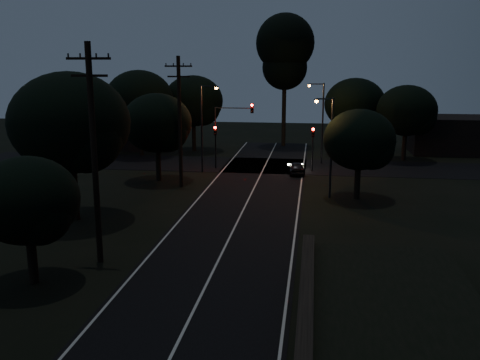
% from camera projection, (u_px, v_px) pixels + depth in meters
% --- Properties ---
extents(road_surface, '(60.00, 70.00, 0.03)m').
position_uv_depth(road_surface, '(252.00, 191.00, 42.26)').
color(road_surface, black).
rests_on(road_surface, ground).
extents(utility_pole_mid, '(2.20, 0.30, 11.00)m').
position_uv_depth(utility_pole_mid, '(94.00, 151.00, 26.25)').
color(utility_pole_mid, black).
rests_on(utility_pole_mid, ground).
extents(utility_pole_far, '(2.20, 0.30, 10.50)m').
position_uv_depth(utility_pole_far, '(180.00, 120.00, 42.74)').
color(utility_pole_far, black).
rests_on(utility_pole_far, ground).
extents(tree_left_b, '(4.69, 4.69, 5.96)m').
position_uv_depth(tree_left_b, '(30.00, 203.00, 23.91)').
color(tree_left_b, black).
rests_on(tree_left_b, ground).
extents(tree_left_c, '(7.52, 7.52, 9.50)m').
position_uv_depth(tree_left_c, '(73.00, 126.00, 33.36)').
color(tree_left_c, black).
rests_on(tree_left_c, ground).
extents(tree_left_d, '(5.90, 5.90, 7.49)m').
position_uv_depth(tree_left_d, '(159.00, 125.00, 45.01)').
color(tree_left_d, black).
rests_on(tree_left_d, ground).
extents(tree_far_nw, '(6.76, 6.76, 8.56)m').
position_uv_depth(tree_far_nw, '(195.00, 102.00, 60.37)').
color(tree_far_nw, black).
rests_on(tree_far_nw, ground).
extents(tree_far_w, '(7.22, 7.22, 9.21)m').
position_uv_depth(tree_far_w, '(141.00, 100.00, 57.07)').
color(tree_far_w, black).
rests_on(tree_far_w, ground).
extents(tree_far_ne, '(6.60, 6.60, 8.35)m').
position_uv_depth(tree_far_ne, '(357.00, 105.00, 57.97)').
color(tree_far_ne, black).
rests_on(tree_far_ne, ground).
extents(tree_far_e, '(6.11, 6.11, 7.75)m').
position_uv_depth(tree_far_e, '(409.00, 112.00, 54.48)').
color(tree_far_e, black).
rests_on(tree_far_e, ground).
extents(tree_right_a, '(5.27, 5.27, 6.70)m').
position_uv_depth(tree_right_a, '(362.00, 141.00, 39.03)').
color(tree_right_a, black).
rests_on(tree_right_a, ground).
extents(tall_pine, '(6.87, 6.87, 15.62)m').
position_uv_depth(tall_pine, '(285.00, 51.00, 62.77)').
color(tall_pine, black).
rests_on(tall_pine, ground).
extents(building_left, '(10.00, 8.00, 4.40)m').
position_uv_depth(building_left, '(109.00, 128.00, 64.68)').
color(building_left, black).
rests_on(building_left, ground).
extents(building_right, '(9.00, 7.00, 4.00)m').
position_uv_depth(building_right, '(451.00, 135.00, 60.28)').
color(building_right, black).
rests_on(building_right, ground).
extents(signal_left, '(0.28, 0.35, 4.10)m').
position_uv_depth(signal_left, '(215.00, 139.00, 50.85)').
color(signal_left, black).
rests_on(signal_left, ground).
extents(signal_right, '(0.28, 0.35, 4.10)m').
position_uv_depth(signal_right, '(313.00, 141.00, 49.60)').
color(signal_right, black).
rests_on(signal_right, ground).
extents(signal_mast, '(3.70, 0.35, 6.25)m').
position_uv_depth(signal_mast, '(233.00, 124.00, 50.30)').
color(signal_mast, black).
rests_on(signal_mast, ground).
extents(streetlight_a, '(1.66, 0.26, 8.00)m').
position_uv_depth(streetlight_a, '(204.00, 122.00, 48.63)').
color(streetlight_a, black).
rests_on(streetlight_a, ground).
extents(streetlight_b, '(1.66, 0.26, 8.00)m').
position_uv_depth(streetlight_b, '(321.00, 117.00, 52.99)').
color(streetlight_b, black).
rests_on(streetlight_b, ground).
extents(streetlight_c, '(1.46, 0.26, 7.50)m').
position_uv_depth(streetlight_c, '(329.00, 141.00, 39.45)').
color(streetlight_c, black).
rests_on(streetlight_c, ground).
extents(car, '(1.74, 3.51, 1.15)m').
position_uv_depth(car, '(296.00, 168.00, 48.67)').
color(car, black).
rests_on(car, ground).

